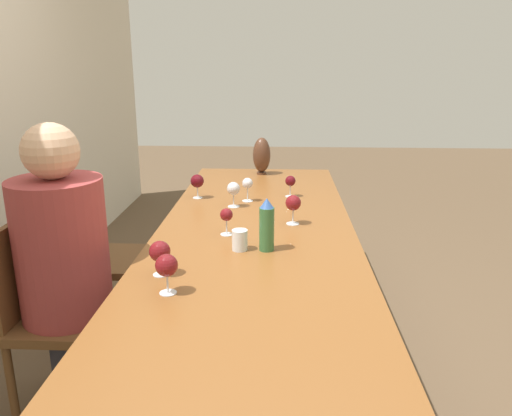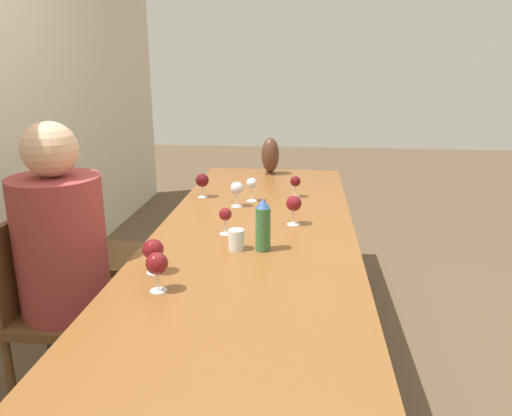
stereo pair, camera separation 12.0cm
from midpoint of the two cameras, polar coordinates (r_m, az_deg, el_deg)
ground_plane at (r=2.63m, az=0.92°, el=-18.82°), size 14.00×14.00×0.00m
dining_table at (r=2.31m, az=1.00°, el=-5.12°), size 3.18×0.97×0.73m
water_bottle at (r=2.15m, az=2.41°, el=-2.01°), size 0.07×0.07×0.23m
water_tumbler at (r=2.17m, az=-0.70°, el=-3.66°), size 0.07×0.07×0.09m
vase at (r=3.62m, az=2.59°, el=6.03°), size 0.13×0.13×0.27m
wine_glass_0 at (r=3.02m, az=5.67°, el=2.96°), size 0.06×0.06×0.13m
wine_glass_1 at (r=1.95m, az=-9.94°, el=-4.77°), size 0.08×0.08×0.14m
wine_glass_2 at (r=2.35m, az=-2.07°, el=-0.85°), size 0.06×0.06×0.13m
wine_glass_3 at (r=2.80m, az=-0.98°, el=2.18°), size 0.07×0.07×0.14m
wine_glass_4 at (r=2.91m, az=0.69°, el=2.74°), size 0.06×0.06×0.14m
wine_glass_5 at (r=1.79m, az=-9.37°, el=-6.37°), size 0.08×0.08×0.15m
wine_glass_6 at (r=3.01m, az=-5.02°, el=3.12°), size 0.08×0.08×0.15m
wine_glass_7 at (r=2.50m, az=5.72°, el=0.45°), size 0.08×0.08×0.15m
chair_near at (r=2.39m, az=-20.77°, el=-10.29°), size 0.44×0.44×0.88m
chair_far at (r=2.93m, az=-15.28°, el=-4.78°), size 0.44×0.44×0.88m
person_near at (r=2.27m, az=-19.46°, el=-5.97°), size 0.38×0.38×1.29m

